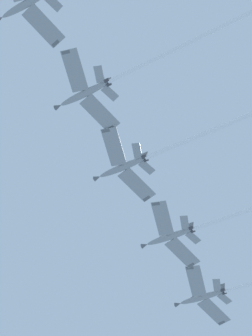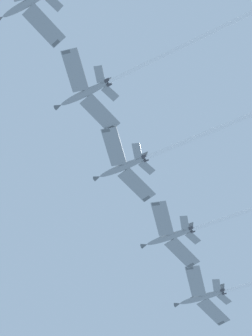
% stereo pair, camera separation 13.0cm
% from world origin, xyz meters
% --- Properties ---
extents(jet_inner_left, '(38.77, 43.04, 10.47)m').
position_xyz_m(jet_inner_left, '(14.28, -2.48, 113.43)').
color(jet_inner_left, gray).
extents(jet_centre, '(41.73, 46.12, 12.99)m').
position_xyz_m(jet_centre, '(1.64, 11.38, 112.19)').
color(jet_centre, gray).
extents(jet_inner_right, '(36.19, 40.39, 10.84)m').
position_xyz_m(jet_inner_right, '(-16.69, 22.29, 112.90)').
color(jet_inner_right, gray).
extents(jet_far_right, '(40.81, 45.84, 12.65)m').
position_xyz_m(jet_far_right, '(-30.37, 36.68, 112.68)').
color(jet_far_right, gray).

